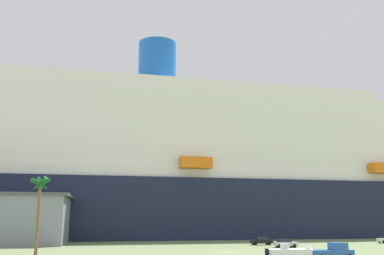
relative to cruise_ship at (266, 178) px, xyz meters
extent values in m
plane|color=#66754C|center=(-28.11, -25.56, -17.28)|extent=(600.00, 600.00, 0.00)
cube|color=#191E38|center=(1.57, 0.06, -9.53)|extent=(233.08, 37.62, 15.50)
cube|color=white|center=(1.57, 0.06, -0.28)|extent=(205.14, 34.34, 3.00)
cube|color=white|center=(-3.07, -0.07, 2.72)|extent=(191.64, 33.54, 3.00)
cube|color=white|center=(-7.71, -0.21, 5.73)|extent=(185.44, 33.16, 3.00)
cube|color=white|center=(-12.36, -0.35, 8.73)|extent=(174.87, 32.57, 3.00)
cube|color=white|center=(-17.00, -0.49, 11.73)|extent=(167.24, 31.98, 3.00)
cube|color=white|center=(-21.64, -0.62, 14.74)|extent=(157.79, 31.50, 3.00)
cube|color=white|center=(-26.29, -0.76, 17.74)|extent=(148.19, 30.68, 3.00)
cube|color=white|center=(-30.93, -0.90, 20.75)|extent=(141.29, 30.32, 3.00)
cube|color=white|center=(-35.57, -1.03, 23.75)|extent=(131.70, 29.36, 3.00)
cylinder|color=#1959B2|center=(-33.25, -0.97, 32.23)|extent=(11.40, 11.40, 13.95)
cube|color=orange|center=(-25.04, -16.73, 1.82)|extent=(8.09, 3.43, 2.80)
cube|color=orange|center=(29.13, -15.13, 1.82)|extent=(8.09, 3.43, 2.80)
cube|color=#2659A5|center=(-18.99, -72.04, -16.43)|extent=(5.66, 2.17, 0.90)
cube|color=#2659A5|center=(-17.98, -72.08, -15.53)|extent=(2.07, 1.90, 0.90)
cube|color=#26333F|center=(-17.31, -72.10, -15.62)|extent=(0.15, 1.68, 0.63)
cube|color=white|center=(-24.76, -71.86, -16.28)|extent=(5.55, 2.34, 0.90)
cone|color=white|center=(-21.62, -71.96, -16.28)|extent=(1.26, 1.99, 1.95)
cube|color=silver|center=(-25.31, -71.85, -15.48)|extent=(0.83, 1.02, 0.70)
cube|color=black|center=(-27.70, -71.77, -16.28)|extent=(0.38, 0.51, 1.10)
cylinder|color=brown|center=(-57.65, -55.54, -12.13)|extent=(0.49, 0.49, 10.30)
cone|color=#195923|center=(-57.26, -55.60, -6.88)|extent=(1.08, 2.85, 2.36)
cone|color=#195923|center=(-57.38, -55.25, -6.88)|extent=(2.46, 2.39, 2.43)
cone|color=#195923|center=(-57.70, -55.15, -6.88)|extent=(3.02, 1.01, 1.97)
cone|color=#195923|center=(-57.98, -55.31, -6.88)|extent=(2.33, 2.83, 1.86)
cone|color=#195923|center=(-58.04, -55.65, -6.88)|extent=(1.45, 3.07, 1.86)
cone|color=#195923|center=(-57.80, -55.91, -6.88)|extent=(2.77, 1.67, 2.46)
cone|color=#195923|center=(-57.43, -55.87, -6.88)|extent=(2.75, 2.20, 2.22)
sphere|color=#195923|center=(-57.65, -55.54, -6.98)|extent=(1.10, 1.10, 1.10)
cube|color=silver|center=(-14.38, -46.46, -16.60)|extent=(4.44, 2.28, 0.70)
cube|color=#1E232D|center=(-14.59, -46.44, -15.98)|extent=(2.55, 1.90, 0.55)
cylinder|color=black|center=(-12.88, -45.69, -16.95)|extent=(0.68, 0.29, 0.66)
cylinder|color=black|center=(-13.07, -47.53, -16.95)|extent=(0.68, 0.29, 0.66)
cylinder|color=black|center=(-15.68, -45.40, -16.95)|extent=(0.68, 0.29, 0.66)
cylinder|color=black|center=(-15.87, -47.23, -16.95)|extent=(0.68, 0.29, 0.66)
cylinder|color=black|center=(12.31, -37.26, -16.95)|extent=(0.68, 0.29, 0.66)
cylinder|color=black|center=(12.52, -35.39, -16.95)|extent=(0.68, 0.29, 0.66)
cube|color=black|center=(-15.89, -37.60, -16.60)|extent=(4.53, 2.32, 0.70)
cube|color=#1E232D|center=(-15.68, -37.63, -15.98)|extent=(2.60, 1.94, 0.55)
cylinder|color=black|center=(-17.42, -38.39, -16.95)|extent=(0.68, 0.29, 0.66)
cylinder|color=black|center=(-17.23, -36.52, -16.95)|extent=(0.68, 0.29, 0.66)
cylinder|color=black|center=(-14.56, -38.69, -16.95)|extent=(0.68, 0.29, 0.66)
cylinder|color=black|center=(-14.37, -36.82, -16.95)|extent=(0.68, 0.29, 0.66)
camera|label=1|loc=(-49.08, -128.16, -12.01)|focal=42.50mm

